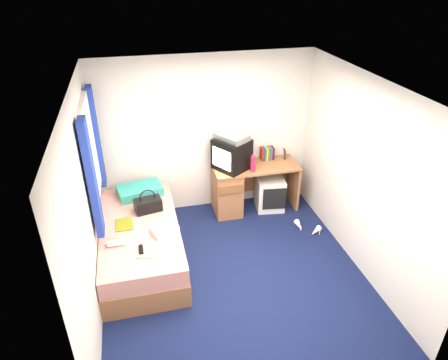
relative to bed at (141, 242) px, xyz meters
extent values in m
plane|color=#0C1438|center=(1.10, -0.58, -0.27)|extent=(3.40, 3.40, 0.00)
plane|color=white|center=(1.10, -0.58, 2.13)|extent=(3.40, 3.40, 0.00)
plane|color=silver|center=(1.10, 1.12, 0.93)|extent=(3.20, 0.00, 3.20)
plane|color=silver|center=(1.10, -2.28, 0.93)|extent=(3.20, 0.00, 3.20)
plane|color=silver|center=(-0.50, -0.58, 0.93)|extent=(0.00, 3.40, 3.40)
plane|color=silver|center=(2.70, -0.58, 0.93)|extent=(0.00, 3.40, 3.40)
cube|color=#A56C45|center=(0.00, 0.00, -0.12)|extent=(1.00, 2.00, 0.30)
cube|color=brown|center=(0.50, -0.40, -0.11)|extent=(0.02, 0.70, 0.18)
cube|color=white|center=(0.00, 0.00, 0.15)|extent=(0.98, 1.98, 0.24)
cube|color=#1B67B2|center=(0.06, 0.75, 0.34)|extent=(0.67, 0.50, 0.13)
cube|color=#A56C45|center=(1.81, 0.84, 0.47)|extent=(1.30, 0.55, 0.03)
cube|color=#A56C45|center=(1.36, 0.84, 0.09)|extent=(0.40, 0.52, 0.72)
cube|color=#A56C45|center=(2.44, 0.84, 0.09)|extent=(0.04, 0.52, 0.72)
cube|color=#A56C45|center=(2.06, 1.09, 0.18)|extent=(0.78, 0.03, 0.55)
cube|color=silver|center=(2.04, 0.79, -0.01)|extent=(0.47, 0.47, 0.52)
cube|color=black|center=(1.44, 0.86, 0.71)|extent=(0.61, 0.62, 0.46)
cube|color=#FFE6A1|center=(1.26, 0.74, 0.71)|extent=(0.20, 0.30, 0.28)
cube|color=#B2B3B5|center=(1.44, 0.86, 0.98)|extent=(0.51, 0.55, 0.08)
cube|color=maroon|center=(1.96, 1.02, 0.58)|extent=(0.03, 0.13, 0.20)
cube|color=navy|center=(1.99, 1.02, 0.58)|extent=(0.03, 0.13, 0.20)
cube|color=gold|center=(2.03, 1.02, 0.58)|extent=(0.03, 0.13, 0.20)
cube|color=#337F33|center=(2.06, 1.02, 0.58)|extent=(0.03, 0.13, 0.20)
cube|color=#7F337F|center=(2.10, 1.02, 0.58)|extent=(0.03, 0.13, 0.20)
cube|color=#262626|center=(2.13, 1.02, 0.58)|extent=(0.03, 0.13, 0.20)
cube|color=black|center=(2.32, 1.00, 0.55)|extent=(0.04, 0.12, 0.14)
cylinder|color=#E21F48|center=(1.71, 0.68, 0.60)|extent=(0.09, 0.09, 0.24)
cylinder|color=silver|center=(1.71, 0.93, 0.57)|extent=(0.06, 0.06, 0.17)
cube|color=black|center=(0.14, 0.30, 0.36)|extent=(0.38, 0.26, 0.17)
torus|color=black|center=(0.14, 0.30, 0.49)|extent=(0.21, 0.06, 0.21)
cube|color=white|center=(0.30, -0.23, 0.32)|extent=(0.36, 0.33, 0.10)
cube|color=yellow|center=(-0.18, 0.04, 0.28)|extent=(0.22, 0.29, 0.01)
cylinder|color=silver|center=(-0.28, -0.37, 0.31)|extent=(0.20, 0.08, 0.07)
cube|color=gold|center=(0.04, -0.65, 0.28)|extent=(0.23, 0.10, 0.01)
cube|color=black|center=(0.00, -0.51, 0.28)|extent=(0.05, 0.16, 0.02)
cube|color=silver|center=(-0.48, 0.32, 1.18)|extent=(0.02, 0.90, 1.10)
cube|color=white|center=(-0.47, 0.32, 1.77)|extent=(0.06, 1.06, 0.08)
cube|color=white|center=(-0.47, 0.32, 0.59)|extent=(0.06, 1.06, 0.08)
cube|color=navy|center=(-0.43, -0.27, 1.13)|extent=(0.08, 0.24, 1.40)
cube|color=navy|center=(-0.43, 0.91, 1.13)|extent=(0.08, 0.24, 1.40)
cone|color=white|center=(2.29, 0.14, -0.23)|extent=(0.10, 0.22, 0.09)
cone|color=white|center=(2.47, -0.04, -0.23)|extent=(0.23, 0.20, 0.09)
camera|label=1|loc=(0.09, -4.28, 3.25)|focal=32.00mm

